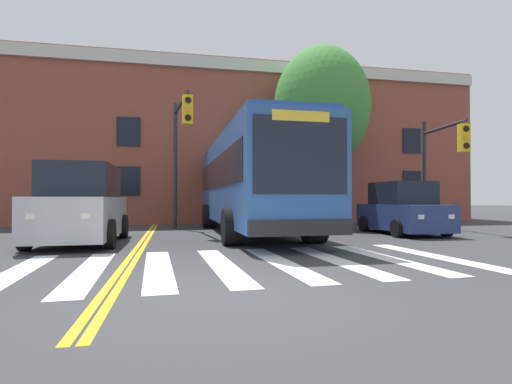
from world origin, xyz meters
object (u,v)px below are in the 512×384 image
(car_navy_far_lane, at_px, (402,210))
(street_tree_curbside_large, at_px, (321,107))
(traffic_light_near_corner, at_px, (441,155))
(traffic_light_overhead, at_px, (180,139))
(city_bus, at_px, (248,181))
(car_silver_near_lane, at_px, (82,206))

(car_navy_far_lane, xyz_separation_m, street_tree_curbside_large, (-1.16, 5.02, 4.83))
(traffic_light_near_corner, bearing_deg, traffic_light_overhead, 168.95)
(traffic_light_near_corner, relative_size, street_tree_curbside_large, 0.53)
(car_navy_far_lane, distance_m, street_tree_curbside_large, 7.07)
(car_navy_far_lane, height_order, street_tree_curbside_large, street_tree_curbside_large)
(city_bus, height_order, car_navy_far_lane, city_bus)
(car_navy_far_lane, bearing_deg, car_silver_near_lane, -174.90)
(car_silver_near_lane, distance_m, street_tree_curbside_large, 12.18)
(car_silver_near_lane, bearing_deg, city_bus, 24.58)
(city_bus, relative_size, traffic_light_overhead, 2.27)
(city_bus, bearing_deg, street_tree_curbside_large, 39.93)
(city_bus, bearing_deg, car_navy_far_lane, -15.19)
(city_bus, xyz_separation_m, car_navy_far_lane, (5.41, -1.47, -1.09))
(car_navy_far_lane, height_order, traffic_light_near_corner, traffic_light_near_corner)
(car_silver_near_lane, xyz_separation_m, traffic_light_near_corner, (12.90, 1.71, 1.93))
(traffic_light_near_corner, bearing_deg, car_navy_far_lane, -160.95)
(car_navy_far_lane, height_order, traffic_light_overhead, traffic_light_overhead)
(traffic_light_near_corner, height_order, traffic_light_overhead, traffic_light_overhead)
(car_navy_far_lane, relative_size, traffic_light_near_corner, 0.88)
(car_silver_near_lane, relative_size, traffic_light_near_corner, 1.02)
(city_bus, xyz_separation_m, traffic_light_overhead, (-2.49, 1.26, 1.68))
(city_bus, relative_size, street_tree_curbside_large, 1.42)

